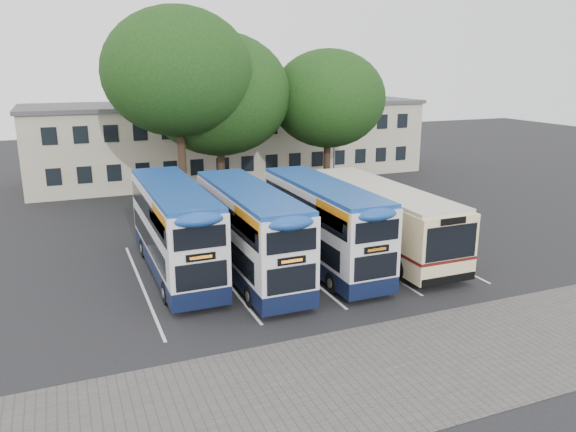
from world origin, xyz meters
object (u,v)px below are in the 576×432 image
at_px(tree_left, 178,72).
at_px(bus_dd_left, 174,226).
at_px(tree_right, 328,99).
at_px(bus_dd_right, 323,221).
at_px(bus_single, 378,214).
at_px(lamp_post, 335,120).
at_px(bus_dd_mid, 249,228).
at_px(tree_mid, 219,94).

xyz_separation_m(tree_left, bus_dd_left, (-2.64, -10.52, -6.48)).
distance_m(tree_right, bus_dd_right, 15.76).
bearing_deg(bus_single, lamp_post, 71.40).
relative_size(bus_dd_mid, bus_single, 0.86).
distance_m(tree_left, bus_dd_right, 14.34).
distance_m(lamp_post, bus_dd_mid, 19.94).
relative_size(tree_mid, tree_right, 1.10).
bearing_deg(bus_dd_right, lamp_post, 61.44).
bearing_deg(lamp_post, tree_mid, -171.61).
distance_m(tree_mid, bus_dd_left, 14.74).
relative_size(lamp_post, tree_mid, 0.80).
distance_m(tree_mid, bus_dd_mid, 15.35).
xyz_separation_m(lamp_post, bus_single, (-4.95, -14.70, -3.18)).
bearing_deg(tree_mid, bus_dd_mid, -100.92).
relative_size(tree_left, bus_single, 1.12).
height_order(tree_right, bus_dd_left, tree_right).
distance_m(lamp_post, tree_right, 3.30).
bearing_deg(bus_single, tree_mid, 108.23).
bearing_deg(tree_right, tree_left, -173.19).
relative_size(tree_mid, bus_single, 1.01).
distance_m(bus_dd_left, bus_dd_right, 6.73).
distance_m(tree_left, tree_right, 10.93).
xyz_separation_m(bus_dd_left, bus_single, (10.10, -0.69, -0.34)).
relative_size(tree_left, bus_dd_right, 1.32).
xyz_separation_m(tree_left, bus_dd_mid, (0.33, -12.13, -6.51)).
xyz_separation_m(bus_dd_mid, bus_single, (7.13, 0.91, -0.32)).
xyz_separation_m(tree_right, bus_dd_mid, (-10.36, -13.40, -4.63)).
bearing_deg(bus_single, bus_dd_mid, -172.72).
bearing_deg(bus_dd_left, bus_dd_right, -14.04).
height_order(tree_mid, bus_dd_right, tree_mid).
bearing_deg(bus_dd_left, bus_dd_mid, -28.39).
bearing_deg(tree_left, bus_dd_right, -72.23).
distance_m(tree_right, bus_single, 13.82).
bearing_deg(tree_mid, tree_right, -6.20).
distance_m(tree_left, tree_mid, 4.00).
relative_size(lamp_post, bus_single, 0.81).
height_order(tree_left, tree_mid, tree_left).
distance_m(tree_right, bus_dd_mid, 17.56).
distance_m(lamp_post, bus_dd_right, 18.04).
height_order(lamp_post, bus_dd_left, lamp_post).
bearing_deg(bus_single, bus_dd_right, -165.23).
bearing_deg(tree_left, bus_dd_mid, -88.44).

